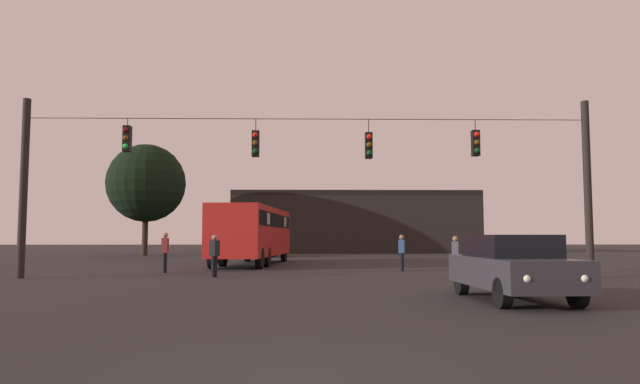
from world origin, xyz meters
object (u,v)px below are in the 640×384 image
at_px(tree_left_silhouette, 146,183).
at_px(pedestrian_crossing_left, 456,254).
at_px(car_near_right, 512,266).
at_px(pedestrian_crossing_center, 214,253).
at_px(city_bus, 253,230).
at_px(pedestrian_crossing_right, 165,250).
at_px(car_far_left, 264,246).
at_px(pedestrian_near_bus, 402,251).

bearing_deg(tree_left_silhouette, pedestrian_crossing_left, -53.57).
bearing_deg(car_near_right, pedestrian_crossing_left, 84.78).
distance_m(car_near_right, pedestrian_crossing_center, 11.42).
height_order(pedestrian_crossing_left, tree_left_silhouette, tree_left_silhouette).
bearing_deg(city_bus, tree_left_silhouette, 122.90).
bearing_deg(pedestrian_crossing_right, car_near_right, -44.74).
relative_size(car_near_right, pedestrian_crossing_left, 2.91).
bearing_deg(car_far_left, pedestrian_crossing_left, -68.15).
relative_size(pedestrian_crossing_right, pedestrian_near_bus, 1.06).
bearing_deg(tree_left_silhouette, pedestrian_crossing_center, -68.96).
bearing_deg(pedestrian_crossing_right, tree_left_silhouette, 107.81).
bearing_deg(car_far_left, tree_left_silhouette, 161.64).
relative_size(car_far_left, pedestrian_crossing_left, 2.89).
bearing_deg(tree_left_silhouette, car_near_right, -61.68).
height_order(pedestrian_near_bus, tree_left_silhouette, tree_left_silhouette).
relative_size(car_near_right, pedestrian_near_bus, 2.80).
bearing_deg(car_far_left, pedestrian_crossing_right, -97.37).
relative_size(city_bus, pedestrian_crossing_right, 6.74).
height_order(city_bus, pedestrian_crossing_center, city_bus).
height_order(car_far_left, pedestrian_near_bus, pedestrian_near_bus).
relative_size(city_bus, car_far_left, 2.57).
xyz_separation_m(car_far_left, pedestrian_crossing_center, (-0.06, -22.29, 0.07)).
xyz_separation_m(car_far_left, tree_left_silhouette, (-9.90, 3.28, 5.06)).
bearing_deg(car_near_right, pedestrian_crossing_right, 135.26).
bearing_deg(pedestrian_crossing_left, city_bus, 131.72).
bearing_deg(tree_left_silhouette, car_far_left, -18.36).
height_order(pedestrian_crossing_right, pedestrian_near_bus, pedestrian_crossing_right).
relative_size(pedestrian_crossing_left, pedestrian_near_bus, 0.96).
xyz_separation_m(city_bus, pedestrian_crossing_right, (-2.97, -6.94, -0.93)).
height_order(car_far_left, pedestrian_crossing_right, pedestrian_crossing_right).
xyz_separation_m(pedestrian_crossing_left, pedestrian_crossing_right, (-11.43, 2.55, 0.10)).
distance_m(pedestrian_crossing_center, pedestrian_crossing_right, 3.64).
bearing_deg(pedestrian_crossing_center, car_near_right, -44.00).
distance_m(car_near_right, pedestrian_crossing_right, 15.05).
xyz_separation_m(city_bus, pedestrian_crossing_left, (8.45, -9.48, -1.03)).
relative_size(pedestrian_crossing_left, pedestrian_crossing_right, 0.91).
xyz_separation_m(car_near_right, pedestrian_crossing_right, (-10.69, 10.59, 0.14)).
distance_m(pedestrian_crossing_right, tree_left_silhouette, 24.56).
xyz_separation_m(pedestrian_crossing_center, tree_left_silhouette, (-9.84, 25.57, 4.99)).
bearing_deg(pedestrian_near_bus, car_far_left, 111.74).
height_order(car_near_right, pedestrian_crossing_center, pedestrian_crossing_center).
relative_size(city_bus, pedestrian_crossing_left, 7.42).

